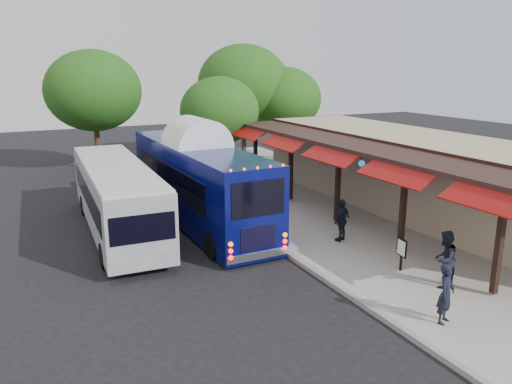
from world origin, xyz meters
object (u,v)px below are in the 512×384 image
coach_bus (198,179)px  ped_d (235,164)px  city_bus (117,195)px  ped_c (342,220)px  sign_board (402,249)px  ped_a (446,294)px  ped_b (445,259)px

coach_bus → ped_d: (4.85, 6.93, -0.98)m
city_bus → ped_c: size_ratio=6.47×
coach_bus → ped_d: coach_bus is taller
ped_d → sign_board: ped_d is taller
coach_bus → ped_a: coach_bus is taller
ped_d → ped_c: bearing=97.3°
ped_c → sign_board: (0.05, -3.28, -0.09)m
coach_bus → ped_c: bearing=-53.2°
city_bus → ped_b: city_bus is taller
ped_d → sign_board: bearing=98.3°
ped_a → coach_bus: bearing=78.0°
ped_b → ped_c: bearing=-108.9°
ped_a → ped_d: size_ratio=0.95×
city_bus → ped_b: (7.82, -10.16, -0.55)m
ped_a → ped_d: ped_d is taller
coach_bus → city_bus: 3.50m
city_bus → ped_a: size_ratio=6.63×
city_bus → ped_d: size_ratio=6.31×
ped_a → sign_board: bearing=41.7°
ped_c → sign_board: ped_c is taller
coach_bus → ped_d: size_ratio=6.78×
ped_b → ped_d: bearing=-115.0°
coach_bus → city_bus: (-3.47, 0.22, -0.39)m
ped_c → ped_d: bearing=-117.8°
city_bus → ped_c: (7.46, -5.37, -0.61)m
coach_bus → ped_b: bearing=-67.3°
coach_bus → ped_a: size_ratio=7.13×
sign_board → ped_a: bearing=-104.2°
ped_a → sign_board: ped_a is taller
ped_a → ped_b: (1.68, 1.66, 0.08)m
city_bus → ped_d: bearing=41.2°
ped_a → ped_b: 2.36m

